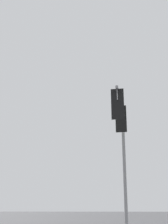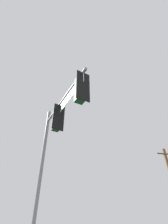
# 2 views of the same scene
# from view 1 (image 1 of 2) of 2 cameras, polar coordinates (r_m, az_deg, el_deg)

# --- Properties ---
(signal_pole_near) EXTENTS (4.12, 0.63, 7.16)m
(signal_pole_near) POSITION_cam_1_polar(r_m,az_deg,el_deg) (14.52, 6.83, -3.43)
(signal_pole_near) COLOR gray
(signal_pole_near) RESTS_ON ground_plane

